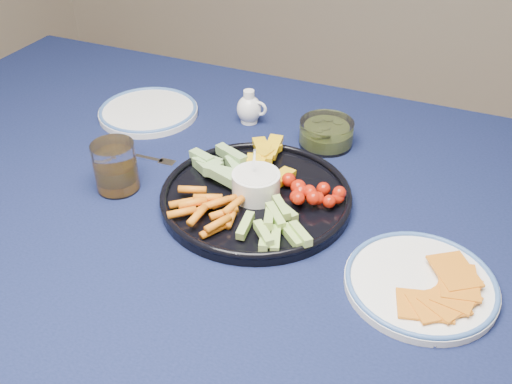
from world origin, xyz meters
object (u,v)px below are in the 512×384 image
at_px(dining_table, 214,226).
at_px(cheese_plate, 421,281).
at_px(pickle_bowl, 326,134).
at_px(juice_tumbler, 116,169).
at_px(creamer_pitcher, 249,109).
at_px(crudite_platter, 255,193).
at_px(side_plate_extra, 148,111).

distance_m(dining_table, cheese_plate, 0.44).
xyz_separation_m(dining_table, pickle_bowl, (0.15, 0.25, 0.11)).
bearing_deg(juice_tumbler, creamer_pitcher, 69.66).
bearing_deg(creamer_pitcher, pickle_bowl, -7.47).
height_order(crudite_platter, juice_tumbler, crudite_platter).
bearing_deg(pickle_bowl, side_plate_extra, -174.92).
xyz_separation_m(creamer_pitcher, side_plate_extra, (-0.23, -0.06, -0.02)).
height_order(crudite_platter, cheese_plate, crudite_platter).
relative_size(dining_table, creamer_pitcher, 21.37).
xyz_separation_m(dining_table, side_plate_extra, (-0.27, 0.21, 0.10)).
relative_size(crudite_platter, creamer_pitcher, 4.54).
distance_m(pickle_bowl, side_plate_extra, 0.42).
distance_m(crudite_platter, pickle_bowl, 0.26).
bearing_deg(juice_tumbler, side_plate_extra, 110.94).
relative_size(crudite_platter, pickle_bowl, 3.07).
xyz_separation_m(cheese_plate, side_plate_extra, (-0.69, 0.31, -0.00)).
bearing_deg(creamer_pitcher, juice_tumbler, -110.34).
bearing_deg(juice_tumbler, cheese_plate, -3.85).
xyz_separation_m(dining_table, cheese_plate, (0.41, -0.10, 0.10)).
xyz_separation_m(crudite_platter, pickle_bowl, (0.06, 0.25, 0.00)).
bearing_deg(crudite_platter, dining_table, -179.13).
relative_size(dining_table, pickle_bowl, 14.44).
distance_m(crudite_platter, creamer_pitcher, 0.31).
bearing_deg(juice_tumbler, dining_table, 20.03).
height_order(creamer_pitcher, side_plate_extra, creamer_pitcher).
distance_m(creamer_pitcher, pickle_bowl, 0.19).
bearing_deg(crudite_platter, pickle_bowl, 77.07).
bearing_deg(creamer_pitcher, dining_table, -81.15).
bearing_deg(dining_table, creamer_pitcher, 98.85).
bearing_deg(dining_table, juice_tumbler, -159.97).
bearing_deg(crudite_platter, side_plate_extra, 149.62).
bearing_deg(crudite_platter, creamer_pitcher, 115.70).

